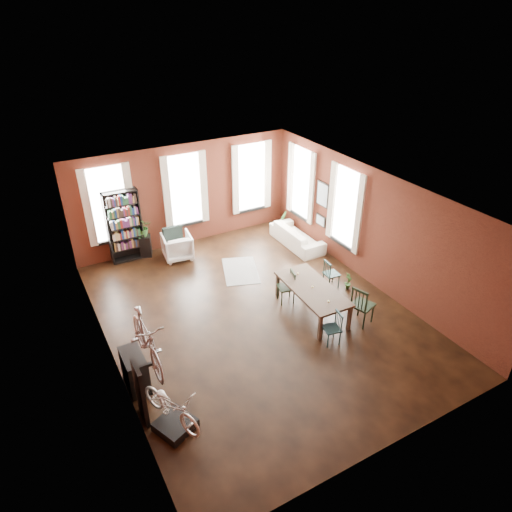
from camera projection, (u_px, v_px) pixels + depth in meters
room at (252, 226)px, 10.94m from camera, size 9.00×9.04×3.22m
dining_table at (312, 300)px, 11.35m from camera, size 1.07×2.20×0.74m
dining_chair_a at (332, 328)px, 10.32m from camera, size 0.43×0.43×0.80m
dining_chair_b at (286, 287)px, 11.72m from camera, size 0.49×0.49×0.87m
dining_chair_c at (363, 305)px, 10.91m from camera, size 0.60×0.60×1.03m
dining_chair_d at (332, 274)px, 12.35m from camera, size 0.40×0.40×0.80m
bookshelf at (124, 226)px, 13.30m from camera, size 1.00×0.32×2.20m
white_armchair at (177, 245)px, 13.70m from camera, size 0.92×0.88×0.85m
cream_sofa at (297, 233)px, 14.44m from camera, size 0.61×2.08×0.81m
striped_rug at (241, 271)px, 13.25m from camera, size 1.43×1.77×0.01m
bike_trainer at (175, 425)px, 8.38m from camera, size 0.83×0.83×0.18m
bike_wall_rack at (141, 394)px, 8.30m from camera, size 0.16×0.60×1.30m
console_table at (135, 371)px, 9.16m from camera, size 0.40×0.80×0.80m
plant_stand at (145, 246)px, 13.87m from camera, size 0.43×0.43×0.67m
plant_by_sofa at (282, 226)px, 15.46m from camera, size 0.63×0.79×0.31m
plant_small at (348, 286)px, 12.40m from camera, size 0.47×0.54×0.17m
bicycle_floor at (169, 391)px, 7.99m from camera, size 0.76×0.91×1.47m
bicycle_hung at (144, 325)px, 7.67m from camera, size 0.47×1.00×1.66m
plant_on_stand at (143, 229)px, 13.61m from camera, size 0.68×0.71×0.44m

